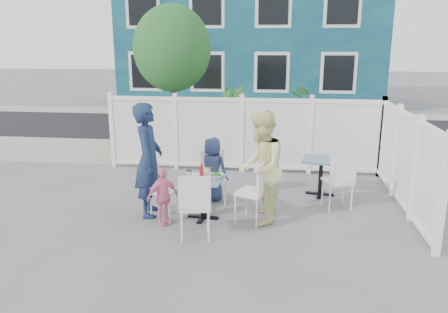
# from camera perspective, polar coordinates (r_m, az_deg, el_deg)

# --- Properties ---
(ground) EXTENTS (80.00, 80.00, 0.00)m
(ground) POSITION_cam_1_polar(r_m,az_deg,el_deg) (7.33, -0.26, -7.12)
(ground) COLOR slate
(near_sidewalk) EXTENTS (24.00, 2.60, 0.01)m
(near_sidewalk) POSITION_cam_1_polar(r_m,az_deg,el_deg) (10.93, 2.43, 0.21)
(near_sidewalk) COLOR gray
(near_sidewalk) RESTS_ON ground
(street) EXTENTS (24.00, 5.00, 0.01)m
(street) POSITION_cam_1_polar(r_m,az_deg,el_deg) (14.54, 3.74, 3.77)
(street) COLOR black
(street) RESTS_ON ground
(far_sidewalk) EXTENTS (24.00, 1.60, 0.01)m
(far_sidewalk) POSITION_cam_1_polar(r_m,az_deg,el_deg) (17.59, 4.43, 5.63)
(far_sidewalk) COLOR gray
(far_sidewalk) RESTS_ON ground
(building) EXTENTS (11.00, 6.00, 6.00)m
(building) POSITION_cam_1_polar(r_m,az_deg,el_deg) (20.80, 3.71, 15.30)
(building) COLOR navy
(building) RESTS_ON ground
(fence_back) EXTENTS (5.86, 0.08, 1.60)m
(fence_back) POSITION_cam_1_polar(r_m,az_deg,el_deg) (9.39, 2.32, 2.71)
(fence_back) COLOR white
(fence_back) RESTS_ON ground
(fence_right) EXTENTS (0.08, 3.66, 1.60)m
(fence_right) POSITION_cam_1_polar(r_m,az_deg,el_deg) (7.88, 22.54, -0.72)
(fence_right) COLOR white
(fence_right) RESTS_ON ground
(tree) EXTENTS (1.80, 1.62, 3.59)m
(tree) POSITION_cam_1_polar(r_m,az_deg,el_deg) (10.37, -6.78, 13.80)
(tree) COLOR #382316
(tree) RESTS_ON ground
(utility_cabinet) EXTENTS (0.70, 0.52, 1.26)m
(utility_cabinet) POSITION_cam_1_polar(r_m,az_deg,el_deg) (11.65, -12.56, 3.90)
(utility_cabinet) COLOR gold
(utility_cabinet) RESTS_ON ground
(potted_shrub_a) EXTENTS (1.41, 1.41, 1.78)m
(potted_shrub_a) POSITION_cam_1_polar(r_m,az_deg,el_deg) (10.09, 0.45, 4.17)
(potted_shrub_a) COLOR #185326
(potted_shrub_a) RESTS_ON ground
(potted_shrub_b) EXTENTS (1.95, 2.04, 1.75)m
(potted_shrub_b) POSITION_cam_1_polar(r_m,az_deg,el_deg) (9.97, 12.84, 3.59)
(potted_shrub_b) COLOR #185326
(potted_shrub_b) RESTS_ON ground
(main_table) EXTENTS (0.70, 0.70, 0.67)m
(main_table) POSITION_cam_1_polar(r_m,az_deg,el_deg) (6.87, -2.80, -4.01)
(main_table) COLOR #3C5976
(main_table) RESTS_ON ground
(spare_table) EXTENTS (0.75, 0.75, 0.69)m
(spare_table) POSITION_cam_1_polar(r_m,az_deg,el_deg) (8.12, 12.57, -1.33)
(spare_table) COLOR #3C5976
(spare_table) RESTS_ON ground
(chair_left) EXTENTS (0.43, 0.44, 0.85)m
(chair_left) POSITION_cam_1_polar(r_m,az_deg,el_deg) (7.08, -8.41, -3.80)
(chair_left) COLOR white
(chair_left) RESTS_ON ground
(chair_right) EXTENTS (0.57, 0.58, 0.98)m
(chair_right) POSITION_cam_1_polar(r_m,az_deg,el_deg) (6.70, 4.30, -4.06)
(chair_right) COLOR white
(chair_right) RESTS_ON ground
(chair_back) EXTENTS (0.50, 0.49, 0.90)m
(chair_back) POSITION_cam_1_polar(r_m,az_deg,el_deg) (7.59, -1.45, -2.17)
(chair_back) COLOR white
(chair_back) RESTS_ON ground
(chair_near) EXTENTS (0.52, 0.51, 0.97)m
(chair_near) POSITION_cam_1_polar(r_m,az_deg,el_deg) (6.12, -3.84, -5.96)
(chair_near) COLOR white
(chair_near) RESTS_ON ground
(chair_spare) EXTENTS (0.53, 0.52, 0.97)m
(chair_spare) POSITION_cam_1_polar(r_m,az_deg,el_deg) (7.45, 14.90, -2.67)
(chair_spare) COLOR white
(chair_spare) RESTS_ON ground
(man) EXTENTS (0.53, 0.73, 1.83)m
(man) POSITION_cam_1_polar(r_m,az_deg,el_deg) (7.02, -9.83, -0.45)
(man) COLOR #182749
(man) RESTS_ON ground
(woman) EXTENTS (0.71, 0.89, 1.75)m
(woman) POSITION_cam_1_polar(r_m,az_deg,el_deg) (6.65, 4.83, -1.48)
(woman) COLOR #EFEA54
(woman) RESTS_ON ground
(boy) EXTENTS (0.63, 0.51, 1.13)m
(boy) POSITION_cam_1_polar(r_m,az_deg,el_deg) (7.68, -1.52, -1.65)
(boy) COLOR navy
(boy) RESTS_ON ground
(toddler) EXTENTS (0.52, 0.53, 0.90)m
(toddler) POSITION_cam_1_polar(r_m,az_deg,el_deg) (6.73, -8.03, -5.21)
(toddler) COLOR pink
(toddler) RESTS_ON ground
(plate_main) EXTENTS (0.24, 0.24, 0.01)m
(plate_main) POSITION_cam_1_polar(r_m,az_deg,el_deg) (6.67, -3.47, -3.17)
(plate_main) COLOR white
(plate_main) RESTS_ON main_table
(plate_side) EXTENTS (0.24, 0.24, 0.02)m
(plate_side) POSITION_cam_1_polar(r_m,az_deg,el_deg) (6.96, -3.87, -2.41)
(plate_side) COLOR white
(plate_side) RESTS_ON main_table
(salad_bowl) EXTENTS (0.23, 0.23, 0.06)m
(salad_bowl) POSITION_cam_1_polar(r_m,az_deg,el_deg) (6.81, -1.06, -2.58)
(salad_bowl) COLOR white
(salad_bowl) RESTS_ON main_table
(coffee_cup_a) EXTENTS (0.08, 0.08, 0.12)m
(coffee_cup_a) POSITION_cam_1_polar(r_m,az_deg,el_deg) (6.79, -4.59, -2.38)
(coffee_cup_a) COLOR beige
(coffee_cup_a) RESTS_ON main_table
(coffee_cup_b) EXTENTS (0.08, 0.08, 0.12)m
(coffee_cup_b) POSITION_cam_1_polar(r_m,az_deg,el_deg) (7.00, -2.10, -1.83)
(coffee_cup_b) COLOR beige
(coffee_cup_b) RESTS_ON main_table
(ketchup_bottle) EXTENTS (0.06, 0.06, 0.18)m
(ketchup_bottle) POSITION_cam_1_polar(r_m,az_deg,el_deg) (6.84, -2.99, -1.95)
(ketchup_bottle) COLOR #B70E1A
(ketchup_bottle) RESTS_ON main_table
(salt_shaker) EXTENTS (0.03, 0.03, 0.06)m
(salt_shaker) POSITION_cam_1_polar(r_m,az_deg,el_deg) (7.05, -3.12, -1.98)
(salt_shaker) COLOR white
(salt_shaker) RESTS_ON main_table
(pepper_shaker) EXTENTS (0.03, 0.03, 0.07)m
(pepper_shaker) POSITION_cam_1_polar(r_m,az_deg,el_deg) (7.09, -2.88, -1.85)
(pepper_shaker) COLOR black
(pepper_shaker) RESTS_ON main_table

